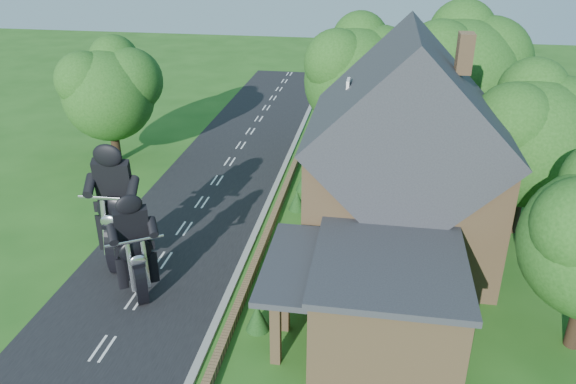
% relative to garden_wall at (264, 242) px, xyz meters
% --- Properties ---
extents(ground, '(120.00, 120.00, 0.00)m').
position_rel_garden_wall_xyz_m(ground, '(-4.30, -5.00, -0.20)').
color(ground, '#225417').
rests_on(ground, ground).
extents(road, '(7.00, 80.00, 0.02)m').
position_rel_garden_wall_xyz_m(road, '(-4.30, -5.00, -0.19)').
color(road, black).
rests_on(road, ground).
extents(kerb, '(0.30, 80.00, 0.12)m').
position_rel_garden_wall_xyz_m(kerb, '(-0.65, -5.00, -0.14)').
color(kerb, gray).
rests_on(kerb, ground).
extents(garden_wall, '(0.30, 22.00, 0.40)m').
position_rel_garden_wall_xyz_m(garden_wall, '(0.00, 0.00, 0.00)').
color(garden_wall, olive).
rests_on(garden_wall, ground).
extents(house, '(9.54, 8.64, 10.24)m').
position_rel_garden_wall_xyz_m(house, '(6.19, 1.00, 4.14)').
color(house, olive).
rests_on(house, ground).
extents(annex, '(7.05, 5.94, 3.44)m').
position_rel_garden_wall_xyz_m(annex, '(5.57, -5.80, 1.57)').
color(annex, olive).
rests_on(annex, ground).
extents(tree_house_right, '(6.51, 6.00, 8.40)m').
position_rel_garden_wall_xyz_m(tree_house_right, '(12.35, 3.62, 4.99)').
color(tree_house_right, black).
rests_on(tree_house_right, ground).
extents(tree_behind_house, '(7.81, 7.20, 10.08)m').
position_rel_garden_wall_xyz_m(tree_behind_house, '(9.88, 11.14, 6.03)').
color(tree_behind_house, black).
rests_on(tree_behind_house, ground).
extents(tree_behind_left, '(6.94, 6.40, 9.16)m').
position_rel_garden_wall_xyz_m(tree_behind_left, '(3.86, 12.13, 5.53)').
color(tree_behind_left, black).
rests_on(tree_behind_left, ground).
extents(tree_far_road, '(6.08, 5.60, 7.84)m').
position_rel_garden_wall_xyz_m(tree_far_road, '(-11.16, 9.11, 4.64)').
color(tree_far_road, black).
rests_on(tree_far_road, ground).
extents(shrub_a, '(0.90, 0.90, 1.10)m').
position_rel_garden_wall_xyz_m(shrub_a, '(1.00, -6.00, 0.35)').
color(shrub_a, black).
rests_on(shrub_a, ground).
extents(shrub_b, '(0.90, 0.90, 1.10)m').
position_rel_garden_wall_xyz_m(shrub_b, '(1.00, -3.50, 0.35)').
color(shrub_b, black).
rests_on(shrub_b, ground).
extents(shrub_c, '(0.90, 0.90, 1.10)m').
position_rel_garden_wall_xyz_m(shrub_c, '(1.00, -1.00, 0.35)').
color(shrub_c, black).
rests_on(shrub_c, ground).
extents(shrub_d, '(0.90, 0.90, 1.10)m').
position_rel_garden_wall_xyz_m(shrub_d, '(1.00, 4.00, 0.35)').
color(shrub_d, black).
rests_on(shrub_d, ground).
extents(shrub_e, '(0.90, 0.90, 1.10)m').
position_rel_garden_wall_xyz_m(shrub_e, '(1.00, 6.50, 0.35)').
color(shrub_e, black).
rests_on(shrub_e, ground).
extents(shrub_f, '(0.90, 0.90, 1.10)m').
position_rel_garden_wall_xyz_m(shrub_f, '(1.00, 9.00, 0.35)').
color(shrub_f, black).
rests_on(shrub_f, ground).
extents(motorcycle_lead, '(1.12, 1.48, 1.40)m').
position_rel_garden_wall_xyz_m(motorcycle_lead, '(-4.21, -4.72, 0.50)').
color(motorcycle_lead, black).
rests_on(motorcycle_lead, ground).
extents(motorcycle_follow, '(0.53, 1.89, 1.75)m').
position_rel_garden_wall_xyz_m(motorcycle_follow, '(-5.87, -2.52, 0.67)').
color(motorcycle_follow, black).
rests_on(motorcycle_follow, ground).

